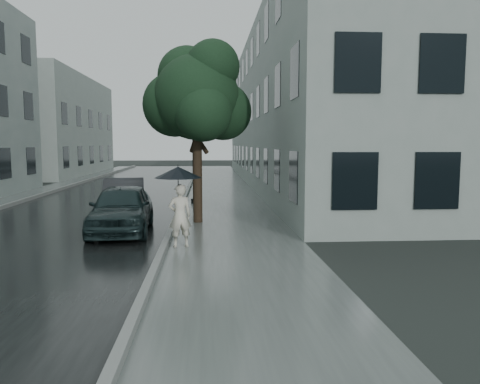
{
  "coord_description": "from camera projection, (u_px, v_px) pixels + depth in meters",
  "views": [
    {
      "loc": [
        -0.5,
        -10.36,
        2.58
      ],
      "look_at": [
        0.34,
        1.81,
        1.3
      ],
      "focal_mm": 35.0,
      "sensor_mm": 36.0,
      "label": 1
    }
  ],
  "objects": [
    {
      "name": "ground",
      "position": [
        231.0,
        257.0,
        10.58
      ],
      "size": [
        120.0,
        120.0,
        0.0
      ],
      "primitive_type": "plane",
      "color": "black",
      "rests_on": "ground"
    },
    {
      "name": "sidewalk",
      "position": [
        224.0,
        197.0,
        22.5
      ],
      "size": [
        3.5,
        60.0,
        0.01
      ],
      "primitive_type": "cube",
      "color": "slate",
      "rests_on": "ground"
    },
    {
      "name": "kerb_near",
      "position": [
        186.0,
        196.0,
        22.37
      ],
      "size": [
        0.15,
        60.0,
        0.15
      ],
      "primitive_type": "cube",
      "color": "slate",
      "rests_on": "ground"
    },
    {
      "name": "asphalt_road",
      "position": [
        111.0,
        198.0,
        22.14
      ],
      "size": [
        6.85,
        60.0,
        0.0
      ],
      "primitive_type": "cube",
      "color": "black",
      "rests_on": "ground"
    },
    {
      "name": "kerb_far",
      "position": [
        36.0,
        197.0,
        21.9
      ],
      "size": [
        0.15,
        60.0,
        0.15
      ],
      "primitive_type": "cube",
      "color": "slate",
      "rests_on": "ground"
    },
    {
      "name": "sidewalk_far",
      "position": [
        15.0,
        198.0,
        21.84
      ],
      "size": [
        1.7,
        60.0,
        0.01
      ],
      "primitive_type": "cube",
      "color": "#4C5451",
      "rests_on": "ground"
    },
    {
      "name": "building_near",
      "position": [
        301.0,
        113.0,
        29.83
      ],
      "size": [
        7.02,
        36.0,
        9.0
      ],
      "color": "gray",
      "rests_on": "ground"
    },
    {
      "name": "building_far_b",
      "position": [
        48.0,
        126.0,
        38.99
      ],
      "size": [
        7.02,
        18.0,
        8.0
      ],
      "color": "gray",
      "rests_on": "ground"
    },
    {
      "name": "pedestrian",
      "position": [
        180.0,
        216.0,
        11.56
      ],
      "size": [
        0.65,
        0.52,
        1.57
      ],
      "primitive_type": "imported",
      "rotation": [
        0.0,
        0.0,
        3.42
      ],
      "color": "beige",
      "rests_on": "sidewalk"
    },
    {
      "name": "umbrella",
      "position": [
        178.0,
        172.0,
        11.45
      ],
      "size": [
        1.5,
        1.5,
        1.12
      ],
      "rotation": [
        0.0,
        0.0,
        0.34
      ],
      "color": "black",
      "rests_on": "ground"
    },
    {
      "name": "street_tree",
      "position": [
        197.0,
        97.0,
        15.0
      ],
      "size": [
        3.56,
        3.24,
        5.81
      ],
      "color": "#332619",
      "rests_on": "ground"
    },
    {
      "name": "lamp_post",
      "position": [
        190.0,
        136.0,
        19.82
      ],
      "size": [
        0.82,
        0.47,
        5.04
      ],
      "rotation": [
        0.0,
        0.0,
        -0.32
      ],
      "color": "black",
      "rests_on": "ground"
    },
    {
      "name": "car_near",
      "position": [
        122.0,
        208.0,
        13.5
      ],
      "size": [
        1.85,
        4.16,
        1.39
      ],
      "primitive_type": "imported",
      "rotation": [
        0.0,
        0.0,
        0.05
      ],
      "color": "#172728",
      "rests_on": "ground"
    },
    {
      "name": "car_far",
      "position": [
        124.0,
        197.0,
        16.72
      ],
      "size": [
        1.96,
        4.17,
        1.32
      ],
      "primitive_type": "imported",
      "rotation": [
        0.0,
        0.0,
        0.14
      ],
      "color": "#26282C",
      "rests_on": "ground"
    }
  ]
}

